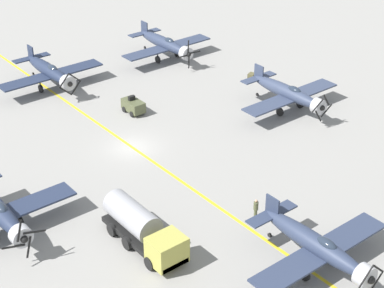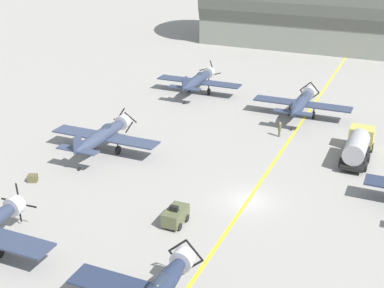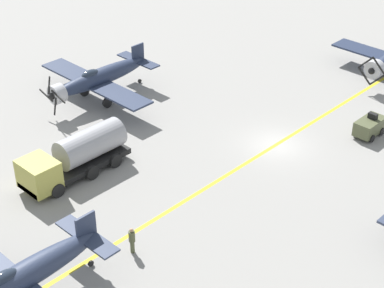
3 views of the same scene
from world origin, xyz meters
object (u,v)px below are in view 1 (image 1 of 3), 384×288
Objects in this scene: airplane_near_left at (166,44)px; supply_crate_by_tanker at (252,76)px; ground_crew_walking at (256,208)px; airplane_mid_left at (289,93)px; airplane_far_center at (318,246)px; airplane_near_center at (50,71)px; tow_tractor at (133,106)px; fuel_tanker at (143,229)px.

airplane_near_left reaches higher than supply_crate_by_tanker.
ground_crew_walking is at bearing 82.74° from airplane_near_left.
airplane_mid_left is 1.00× the size of airplane_far_center.
airplane_near_center reaches higher than tow_tractor.
airplane_mid_left is 26.19m from fuel_tanker.
airplane_mid_left is 8.86m from supply_crate_by_tanker.
fuel_tanker is (8.00, 29.56, -0.50)m from airplane_near_center.
airplane_near_left is at bearing -114.69° from ground_crew_walking.
airplane_near_center is at bearing -105.14° from fuel_tanker.
fuel_tanker is (24.59, 9.02, -0.50)m from airplane_mid_left.
fuel_tanker is 3.08× the size of tow_tractor.
airplane_far_center is 4.62× the size of tow_tractor.
airplane_near_left reaches higher than airplane_mid_left.
supply_crate_by_tanker is (-18.40, -20.01, -0.60)m from ground_crew_walking.
ground_crew_walking is (15.75, 11.72, -1.06)m from airplane_mid_left.
tow_tractor is (-3.74, 10.85, -1.22)m from airplane_near_center.
fuel_tanker is at bearing 57.89° from tow_tractor.
fuel_tanker reaches higher than ground_crew_walking.
airplane_near_center is 32.28m from ground_crew_walking.
airplane_far_center reaches higher than ground_crew_walking.
airplane_near_center is at bearing 12.91° from airplane_near_left.
airplane_far_center is 1.50× the size of fuel_tanker.
airplane_near_center is 14.08× the size of supply_crate_by_tanker.
fuel_tanker is at bearing 4.89° from airplane_mid_left.
airplane_near_left reaches higher than fuel_tanker.
airplane_mid_left is 4.62× the size of tow_tractor.
ground_crew_walking is (2.91, 21.41, 0.16)m from tow_tractor.
tow_tractor is 21.60m from ground_crew_walking.
supply_crate_by_tanker is at bearing -111.50° from airplane_far_center.
tow_tractor is at bearing -83.54° from airplane_far_center.
airplane_near_center is 1.50× the size of fuel_tanker.
airplane_far_center is at bearing 129.56° from fuel_tanker.
airplane_far_center is (16.58, 18.72, 0.00)m from airplane_mid_left.
tow_tractor is at bearing 96.46° from airplane_near_center.
airplane_mid_left is 1.50× the size of fuel_tanker.
fuel_tanker is at bearing -16.98° from ground_crew_walking.
fuel_tanker reaches higher than supply_crate_by_tanker.
airplane_mid_left reaches higher than fuel_tanker.
airplane_mid_left is at bearing 72.28° from supply_crate_by_tanker.
ground_crew_walking is at bearing 78.91° from airplane_near_center.
airplane_near_center is 22.87m from supply_crate_by_tanker.
airplane_near_left is 1.00× the size of airplane_near_center.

